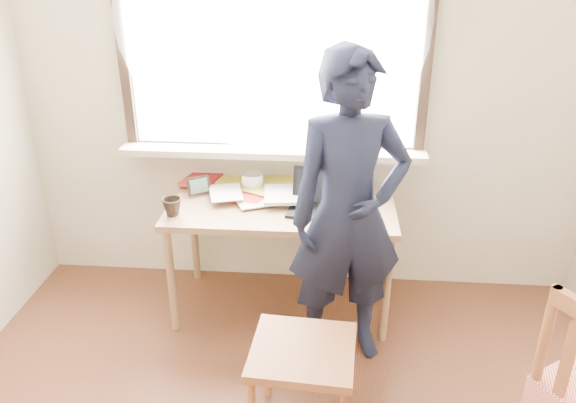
# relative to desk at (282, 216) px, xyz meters

# --- Properties ---
(room_shell) EXTENTS (3.52, 4.02, 2.61)m
(room_shell) POSITION_rel_desk_xyz_m (0.10, -1.43, 1.01)
(room_shell) COLOR beige
(room_shell) RESTS_ON ground
(desk) EXTENTS (1.31, 0.65, 0.70)m
(desk) POSITION_rel_desk_xyz_m (0.00, 0.00, 0.00)
(desk) COLOR #916C48
(desk) RESTS_ON ground
(laptop) EXTENTS (0.35, 0.30, 0.22)m
(laptop) POSITION_rel_desk_xyz_m (0.21, -0.03, 0.13)
(laptop) COLOR black
(laptop) RESTS_ON desk
(mug_white) EXTENTS (0.16, 0.16, 0.11)m
(mug_white) POSITION_rel_desk_xyz_m (-0.20, 0.20, 0.13)
(mug_white) COLOR white
(mug_white) RESTS_ON desk
(mug_dark) EXTENTS (0.12, 0.12, 0.10)m
(mug_dark) POSITION_rel_desk_xyz_m (-0.59, -0.18, 0.12)
(mug_dark) COLOR black
(mug_dark) RESTS_ON desk
(mouse) EXTENTS (0.09, 0.06, 0.03)m
(mouse) POSITION_rel_desk_xyz_m (0.46, -0.10, 0.09)
(mouse) COLOR black
(mouse) RESTS_ON desk
(desk_clutter) EXTENTS (0.60, 0.49, 0.05)m
(desk_clutter) POSITION_rel_desk_xyz_m (-0.30, 0.15, 0.10)
(desk_clutter) COLOR #3566AF
(desk_clutter) RESTS_ON desk
(book_a) EXTENTS (0.23, 0.28, 0.02)m
(book_a) POSITION_rel_desk_xyz_m (-0.36, 0.26, 0.08)
(book_a) COLOR white
(book_a) RESTS_ON desk
(book_b) EXTENTS (0.19, 0.25, 0.02)m
(book_b) POSITION_rel_desk_xyz_m (0.32, 0.27, 0.08)
(book_b) COLOR white
(book_b) RESTS_ON desk
(picture_frame) EXTENTS (0.12, 0.09, 0.11)m
(picture_frame) POSITION_rel_desk_xyz_m (-0.51, 0.10, 0.13)
(picture_frame) COLOR black
(picture_frame) RESTS_ON desk
(work_chair) EXTENTS (0.48, 0.46, 0.46)m
(work_chair) POSITION_rel_desk_xyz_m (0.18, -0.97, -0.24)
(work_chair) COLOR #9C5B33
(work_chair) RESTS_ON ground
(person) EXTENTS (0.69, 0.54, 1.68)m
(person) POSITION_rel_desk_xyz_m (0.37, -0.38, 0.21)
(person) COLOR black
(person) RESTS_ON ground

